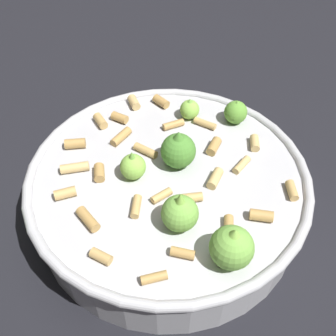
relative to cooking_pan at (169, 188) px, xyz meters
The scene contains 2 objects.
ground_plane 0.04m from the cooking_pan, 106.85° to the left, with size 2.40×2.40×0.00m, color black.
cooking_pan is the anchor object (origin of this frame).
Camera 1 is at (-0.16, -0.27, 0.41)m, focal length 41.32 mm.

